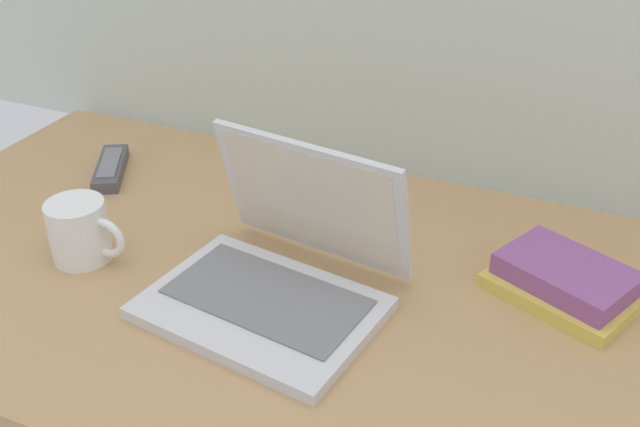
{
  "coord_description": "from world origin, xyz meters",
  "views": [
    {
      "loc": [
        0.3,
        -0.79,
        0.66
      ],
      "look_at": [
        -0.05,
        0.0,
        0.15
      ],
      "focal_mm": 41.13,
      "sensor_mm": 36.0,
      "label": 1
    }
  ],
  "objects_px": {
    "laptop": "(279,269)",
    "book_stack": "(565,281)",
    "coffee_mug": "(80,231)",
    "remote_control_near": "(111,168)"
  },
  "relations": [
    {
      "from": "laptop",
      "to": "book_stack",
      "type": "height_order",
      "value": "laptop"
    },
    {
      "from": "book_stack",
      "to": "coffee_mug",
      "type": "bearing_deg",
      "value": -163.95
    },
    {
      "from": "book_stack",
      "to": "laptop",
      "type": "bearing_deg",
      "value": -155.93
    },
    {
      "from": "coffee_mug",
      "to": "remote_control_near",
      "type": "height_order",
      "value": "coffee_mug"
    },
    {
      "from": "laptop",
      "to": "coffee_mug",
      "type": "height_order",
      "value": "laptop"
    },
    {
      "from": "laptop",
      "to": "book_stack",
      "type": "bearing_deg",
      "value": 24.07
    },
    {
      "from": "book_stack",
      "to": "remote_control_near",
      "type": "bearing_deg",
      "value": 176.85
    },
    {
      "from": "remote_control_near",
      "to": "laptop",
      "type": "bearing_deg",
      "value": -24.82
    },
    {
      "from": "remote_control_near",
      "to": "book_stack",
      "type": "bearing_deg",
      "value": -3.15
    },
    {
      "from": "laptop",
      "to": "book_stack",
      "type": "xyz_separation_m",
      "value": [
        0.37,
        0.16,
        -0.02
      ]
    }
  ]
}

